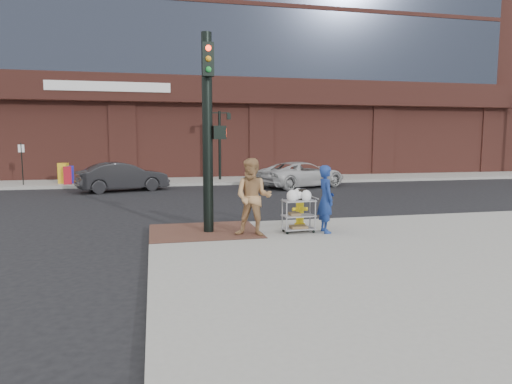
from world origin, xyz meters
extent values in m
plane|color=black|center=(0.00, 0.00, 0.00)|extent=(220.00, 220.00, 0.00)
cube|color=gray|center=(12.50, 32.00, 0.07)|extent=(65.00, 36.00, 0.15)
cube|color=#532D27|center=(-0.60, 0.90, 0.16)|extent=(2.80, 2.40, 0.01)
cube|color=brown|center=(5.00, 31.00, 14.15)|extent=(42.00, 26.00, 28.00)
cube|color=slate|center=(40.00, 38.00, 9.00)|extent=(14.00, 20.00, 18.00)
cylinder|color=black|center=(2.00, 16.00, 2.15)|extent=(0.16, 0.16, 4.00)
cube|color=black|center=(2.00, 16.00, 4.05)|extent=(1.20, 0.06, 0.06)
cube|color=black|center=(1.45, 16.00, 3.85)|extent=(0.22, 0.22, 0.35)
cube|color=black|center=(2.55, 16.00, 3.85)|extent=(0.22, 0.22, 0.35)
cylinder|color=black|center=(-8.50, 15.00, 1.25)|extent=(0.05, 0.05, 2.20)
cylinder|color=black|center=(-0.50, 0.80, 2.65)|extent=(0.26, 0.26, 5.00)
cube|color=black|center=(-0.20, 0.80, 2.70)|extent=(0.32, 0.28, 0.34)
cube|color=#FF260C|center=(-0.04, 0.80, 2.70)|extent=(0.02, 0.18, 0.22)
cube|color=black|center=(-0.50, 0.52, 4.45)|extent=(0.28, 0.18, 0.80)
imported|color=navy|center=(2.42, 0.08, 1.01)|extent=(0.44, 0.65, 1.73)
imported|color=#A97C4F|center=(0.52, 0.07, 1.11)|extent=(1.14, 1.03, 1.92)
imported|color=black|center=(-3.32, 12.25, 0.70)|extent=(4.53, 2.78, 1.41)
imported|color=silver|center=(5.79, 12.07, 0.67)|extent=(5.33, 3.94, 1.35)
cube|color=gray|center=(1.75, 0.23, 0.97)|extent=(0.85, 0.52, 0.03)
cube|color=gray|center=(1.75, 0.23, 0.58)|extent=(0.85, 0.52, 0.03)
cube|color=gray|center=(1.75, 0.23, 0.25)|extent=(0.85, 0.52, 0.03)
cube|color=black|center=(1.84, 0.27, 1.11)|extent=(0.20, 0.13, 0.29)
cube|color=brown|center=(1.64, 0.23, 0.63)|extent=(0.27, 0.31, 0.07)
cube|color=brown|center=(1.75, 0.23, 0.29)|extent=(0.41, 0.32, 0.06)
cylinder|color=yellow|center=(2.03, 0.97, 0.19)|extent=(0.30, 0.30, 0.09)
cylinder|color=yellow|center=(2.03, 0.97, 0.58)|extent=(0.21, 0.21, 0.66)
sphere|color=yellow|center=(2.03, 0.97, 0.94)|extent=(0.23, 0.23, 0.23)
cylinder|color=yellow|center=(2.03, 0.97, 0.63)|extent=(0.43, 0.10, 0.10)
cube|color=maroon|center=(-6.30, 14.87, 0.62)|extent=(0.46, 0.43, 0.94)
cube|color=gold|center=(-6.59, 15.42, 0.70)|extent=(0.54, 0.50, 1.10)
cube|color=#1A1EAE|center=(-6.26, 15.43, 0.62)|extent=(0.44, 0.41, 0.94)
camera|label=1|loc=(-1.86, -10.77, 2.54)|focal=32.00mm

